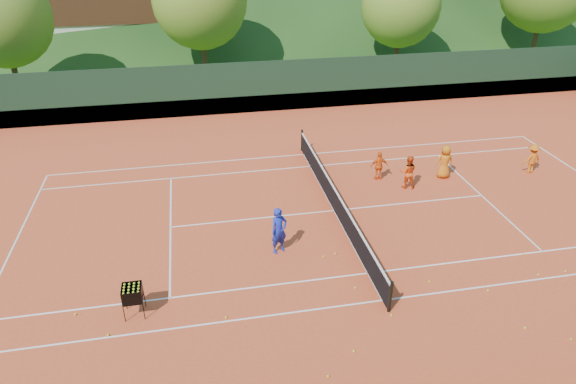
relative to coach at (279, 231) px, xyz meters
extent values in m
plane|color=#2D561A|center=(2.65, 2.31, -0.87)|extent=(400.00, 400.00, 0.00)
cube|color=#C3401F|center=(2.65, 2.31, -0.86)|extent=(40.00, 24.00, 0.02)
imported|color=#1A2AAB|center=(0.00, 0.00, 0.00)|extent=(0.73, 0.62, 1.70)
imported|color=#E74E14|center=(6.23, 3.62, -0.11)|extent=(0.84, 0.73, 1.47)
imported|color=orange|center=(5.29, 4.56, -0.19)|extent=(0.79, 0.37, 1.32)
imported|color=orange|center=(8.19, 4.21, -0.09)|extent=(0.79, 0.56, 1.53)
imported|color=orange|center=(12.28, 3.89, -0.16)|extent=(0.94, 0.61, 1.37)
sphere|color=yellow|center=(4.42, -2.65, -0.82)|extent=(0.07, 0.07, 0.07)
sphere|color=yellow|center=(2.65, -3.89, -0.82)|extent=(0.07, 0.07, 0.07)
sphere|color=yellow|center=(-2.13, -3.05, -0.82)|extent=(0.07, 0.07, 0.07)
sphere|color=yellow|center=(2.00, -2.47, -0.82)|extent=(0.07, 0.07, 0.07)
sphere|color=yellow|center=(1.14, -5.02, -0.82)|extent=(0.07, 0.07, 0.07)
sphere|color=yellow|center=(1.44, -0.67, -0.82)|extent=(0.07, 0.07, 0.07)
sphere|color=yellow|center=(6.20, -5.11, -0.82)|extent=(0.07, 0.07, 0.07)
sphere|color=yellow|center=(7.19, -5.76, -0.82)|extent=(0.07, 0.07, 0.07)
sphere|color=yellow|center=(-5.44, -3.11, -0.82)|extent=(0.07, 0.07, 0.07)
sphere|color=yellow|center=(1.88, -0.57, -0.82)|extent=(0.07, 0.07, 0.07)
sphere|color=yellow|center=(-6.48, -2.05, -0.82)|extent=(0.07, 0.07, 0.07)
sphere|color=yellow|center=(6.03, -3.40, -0.82)|extent=(0.07, 0.07, 0.07)
sphere|color=yellow|center=(9.06, -3.00, -0.82)|extent=(0.07, 0.07, 0.07)
sphere|color=yellow|center=(0.24, -5.71, -0.82)|extent=(0.07, 0.07, 0.07)
sphere|color=yellow|center=(8.27, -1.85, -0.82)|extent=(0.07, 0.07, 0.07)
sphere|color=yellow|center=(8.07, -2.99, -0.82)|extent=(0.07, 0.07, 0.07)
cube|color=silver|center=(-9.24, 2.31, -0.85)|extent=(0.06, 10.97, 0.00)
cube|color=white|center=(2.65, -3.17, -0.85)|extent=(23.77, 0.06, 0.00)
cube|color=white|center=(2.65, 7.80, -0.85)|extent=(23.77, 0.06, 0.00)
cube|color=white|center=(2.65, -1.80, -0.85)|extent=(23.77, 0.06, 0.00)
cube|color=white|center=(2.65, 6.43, -0.85)|extent=(23.77, 0.06, 0.00)
cube|color=white|center=(-3.75, 2.31, -0.85)|extent=(0.06, 8.23, 0.00)
cube|color=silver|center=(9.05, 2.31, -0.85)|extent=(0.06, 8.23, 0.00)
cube|color=white|center=(2.65, 2.31, -0.85)|extent=(12.80, 0.06, 0.00)
cube|color=white|center=(2.65, 2.31, -0.85)|extent=(0.06, 10.97, 0.00)
cube|color=black|center=(2.65, 2.31, -0.40)|extent=(0.03, 11.97, 0.90)
cube|color=white|center=(2.65, 2.31, 0.07)|extent=(0.05, 11.97, 0.06)
cylinder|color=black|center=(2.65, -3.67, -0.30)|extent=(0.10, 0.10, 1.10)
cylinder|color=black|center=(2.65, 8.30, -0.30)|extent=(0.10, 0.10, 1.10)
cube|color=black|center=(2.65, 14.31, 0.65)|extent=(40.00, 0.05, 3.00)
cube|color=#195927|center=(2.65, 14.31, -0.35)|extent=(40.40, 0.05, 1.00)
cylinder|color=black|center=(-5.00, -2.61, -0.58)|extent=(0.02, 0.02, 0.55)
cylinder|color=black|center=(-4.45, -2.61, -0.58)|extent=(0.02, 0.02, 0.55)
cylinder|color=black|center=(-5.00, -2.06, -0.58)|extent=(0.02, 0.02, 0.55)
cylinder|color=black|center=(-4.45, -2.06, -0.58)|extent=(0.02, 0.02, 0.55)
cube|color=black|center=(-4.73, -2.33, -0.30)|extent=(0.55, 0.55, 0.02)
cube|color=black|center=(-4.73, -2.61, -0.08)|extent=(0.55, 0.02, 0.45)
cube|color=black|center=(-4.73, -2.06, -0.08)|extent=(0.55, 0.02, 0.45)
cube|color=black|center=(-5.00, -2.33, -0.08)|extent=(0.02, 0.55, 0.45)
cube|color=black|center=(-4.45, -2.33, -0.08)|extent=(0.02, 0.55, 0.45)
sphere|color=#CCE526|center=(-4.93, -2.54, 0.12)|extent=(0.07, 0.07, 0.07)
sphere|color=#CCE526|center=(-4.93, -2.40, 0.12)|extent=(0.07, 0.07, 0.07)
sphere|color=#CCE526|center=(-4.93, -2.27, 0.12)|extent=(0.07, 0.07, 0.07)
sphere|color=#CCE526|center=(-4.93, -2.13, 0.12)|extent=(0.07, 0.07, 0.07)
sphere|color=#CCE526|center=(-4.80, -2.54, 0.12)|extent=(0.07, 0.07, 0.07)
sphere|color=#CCE526|center=(-4.80, -2.40, 0.12)|extent=(0.07, 0.07, 0.07)
sphere|color=#CCE526|center=(-4.80, -2.27, 0.12)|extent=(0.07, 0.07, 0.07)
sphere|color=#CCE526|center=(-4.80, -2.13, 0.12)|extent=(0.07, 0.07, 0.07)
sphere|color=#CCE526|center=(-4.66, -2.54, 0.12)|extent=(0.07, 0.07, 0.07)
sphere|color=#CCE526|center=(-4.66, -2.40, 0.12)|extent=(0.07, 0.07, 0.07)
sphere|color=#CCE526|center=(-4.66, -2.27, 0.12)|extent=(0.07, 0.07, 0.07)
sphere|color=#CCE526|center=(-4.66, -2.13, 0.12)|extent=(0.07, 0.07, 0.07)
sphere|color=#CCE526|center=(-4.52, -2.54, 0.12)|extent=(0.07, 0.07, 0.07)
sphere|color=#CCE526|center=(-4.52, -2.40, 0.12)|extent=(0.07, 0.07, 0.07)
sphere|color=#CCE526|center=(-4.52, -2.27, 0.12)|extent=(0.07, 0.07, 0.07)
sphere|color=#CCE526|center=(-4.52, -2.13, 0.12)|extent=(0.07, 0.07, 0.07)
cube|color=beige|center=(-7.35, 32.31, 0.57)|extent=(12.00, 9.00, 2.88)
cube|color=beige|center=(8.65, 36.31, 0.39)|extent=(11.00, 8.00, 2.52)
cube|color=beige|center=(22.65, 32.31, 0.48)|extent=(10.00, 8.00, 2.70)
cylinder|color=#422A1A|center=(-13.35, 20.31, 0.48)|extent=(0.36, 0.36, 2.70)
sphere|color=#4A7920|center=(-13.35, 20.31, 4.00)|extent=(6.00, 6.00, 6.00)
cylinder|color=#422A1A|center=(-1.35, 22.31, 0.57)|extent=(0.36, 0.36, 2.88)
sphere|color=#4F7920|center=(-1.35, 22.31, 4.33)|extent=(6.40, 6.40, 6.40)
cylinder|color=#41281A|center=(12.65, 21.31, 0.39)|extent=(0.36, 0.36, 2.52)
sphere|color=#4A7920|center=(12.65, 21.31, 3.68)|extent=(5.60, 5.60, 5.60)
cylinder|color=#3C2718|center=(24.65, 22.31, 0.66)|extent=(0.36, 0.36, 3.06)
camera|label=1|loc=(-2.54, -14.56, 9.59)|focal=32.00mm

